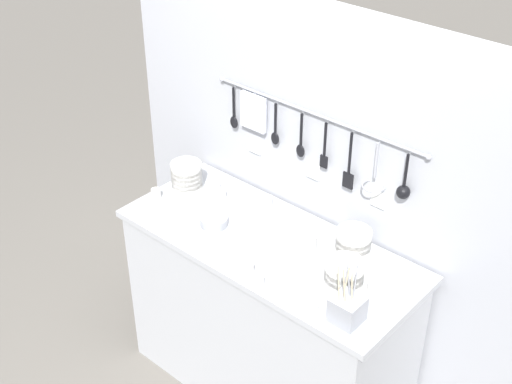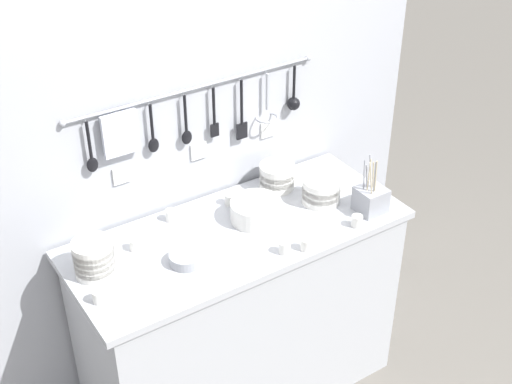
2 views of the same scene
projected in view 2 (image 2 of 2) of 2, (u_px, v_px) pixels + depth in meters
counter at (239, 315)px, 3.02m from camera, size 1.35×0.57×0.89m
back_wall at (197, 184)px, 2.98m from camera, size 2.15×0.11×1.86m
bowl_stack_back_corner at (277, 176)px, 3.02m from camera, size 0.15×0.15×0.11m
bowl_stack_tall_left at (321, 191)px, 2.93m from camera, size 0.16×0.16×0.11m
bowl_stack_wide_centre at (94, 258)px, 2.53m from camera, size 0.15×0.15×0.14m
plate_stack at (256, 211)px, 2.83m from camera, size 0.21×0.21×0.08m
steel_mixing_bowl at (186, 258)px, 2.61m from camera, size 0.12×0.12×0.04m
cutlery_caddy at (371, 199)px, 2.87m from camera, size 0.11×0.11×0.25m
cup_edge_far at (116, 246)px, 2.66m from camera, size 0.04×0.04×0.05m
cup_centre at (99, 297)px, 2.43m from camera, size 0.04×0.04×0.05m
cup_by_caddy at (171, 215)px, 2.83m from camera, size 0.04×0.04×0.05m
cup_edge_near at (338, 185)px, 3.02m from camera, size 0.04×0.04×0.05m
cup_back_right at (230, 199)px, 2.93m from camera, size 0.04×0.04×0.05m
cup_back_left at (285, 248)px, 2.65m from camera, size 0.04×0.04×0.05m
cup_mid_row at (306, 244)px, 2.67m from camera, size 0.04×0.04×0.05m
cup_front_left at (357, 221)px, 2.80m from camera, size 0.04×0.04×0.05m
cup_beside_plates at (136, 245)px, 2.67m from camera, size 0.04×0.04×0.05m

